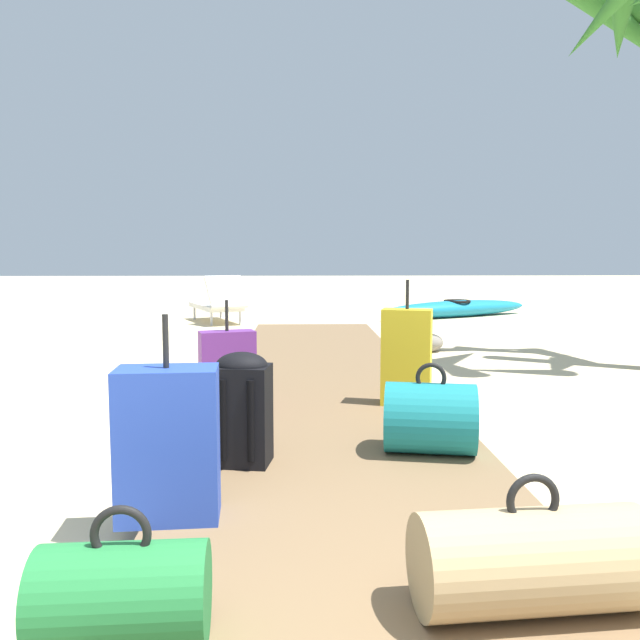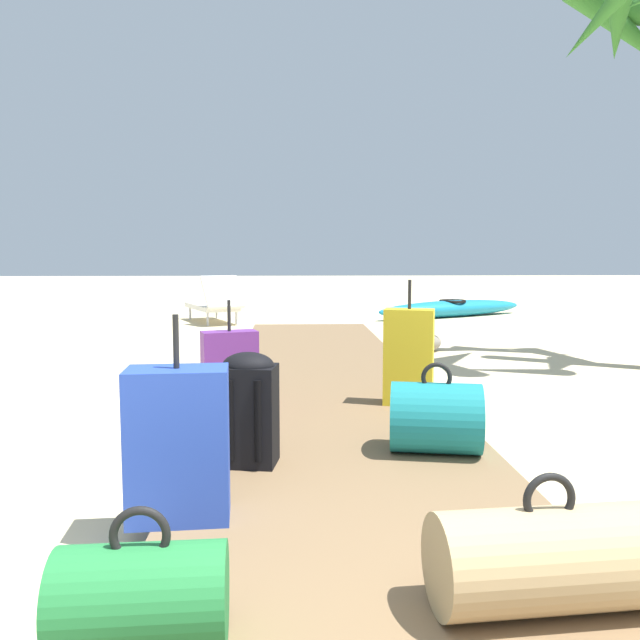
# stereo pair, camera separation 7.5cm
# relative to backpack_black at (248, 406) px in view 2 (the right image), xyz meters

# --- Properties ---
(ground_plane) EXTENTS (60.00, 60.00, 0.00)m
(ground_plane) POSITION_rel_backpack_black_xyz_m (0.50, 1.28, -0.38)
(ground_plane) COLOR beige
(boardwalk) EXTENTS (1.66, 8.94, 0.08)m
(boardwalk) POSITION_rel_backpack_black_xyz_m (0.50, 2.18, -0.34)
(boardwalk) COLOR brown
(boardwalk) RESTS_ON ground
(backpack_black) EXTENTS (0.31, 0.28, 0.58)m
(backpack_black) POSITION_rel_backpack_black_xyz_m (0.00, 0.00, 0.00)
(backpack_black) COLOR black
(backpack_black) RESTS_ON boardwalk
(suitcase_yellow) EXTENTS (0.38, 0.28, 0.89)m
(suitcase_yellow) POSITION_rel_backpack_black_xyz_m (1.05, 1.28, 0.04)
(suitcase_yellow) COLOR gold
(suitcase_yellow) RESTS_ON boardwalk
(duffel_bag_green) EXTENTS (0.47, 0.31, 0.40)m
(duffel_bag_green) POSITION_rel_backpack_black_xyz_m (-0.19, -1.55, -0.16)
(duffel_bag_green) COLOR #237538
(duffel_bag_green) RESTS_ON boardwalk
(duffel_bag_teal) EXTENTS (0.54, 0.46, 0.49)m
(duffel_bag_teal) POSITION_rel_backpack_black_xyz_m (0.99, 0.15, -0.11)
(duffel_bag_teal) COLOR #197A7F
(duffel_bag_teal) RESTS_ON boardwalk
(suitcase_blue) EXTENTS (0.42, 0.26, 0.83)m
(suitcase_blue) POSITION_rel_backpack_black_xyz_m (-0.24, -0.68, 0.01)
(suitcase_blue) COLOR #2847B7
(suitcase_blue) RESTS_ON boardwalk
(suitcase_purple) EXTENTS (0.42, 0.28, 0.75)m
(suitcase_purple) POSITION_rel_backpack_black_xyz_m (-0.21, 1.29, -0.04)
(suitcase_purple) COLOR #6B2D84
(suitcase_purple) RESTS_ON boardwalk
(duffel_bag_tan) EXTENTS (0.71, 0.37, 0.42)m
(duffel_bag_tan) POSITION_rel_backpack_black_xyz_m (0.98, -1.41, -0.14)
(duffel_bag_tan) COLOR tan
(duffel_bag_tan) RESTS_ON boardwalk
(lounge_chair) EXTENTS (1.15, 1.65, 0.80)m
(lounge_chair) POSITION_rel_backpack_black_xyz_m (-1.05, 7.68, -0.05)
(lounge_chair) COLOR white
(lounge_chair) RESTS_ON ground
(kayak) EXTENTS (3.16, 1.99, 0.31)m
(kayak) POSITION_rel_backpack_black_xyz_m (3.18, 8.52, -0.23)
(kayak) COLOR teal
(kayak) RESTS_ON ground
(rock_left_near) EXTENTS (0.29, 0.28, 0.14)m
(rock_left_near) POSITION_rel_backpack_black_xyz_m (-0.59, 0.38, -0.31)
(rock_left_near) COLOR slate
(rock_left_near) RESTS_ON ground
(rock_right_far) EXTENTS (0.49, 0.50, 0.21)m
(rock_right_far) POSITION_rel_backpack_black_xyz_m (1.82, 4.32, -0.28)
(rock_right_far) COLOR gray
(rock_right_far) RESTS_ON ground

